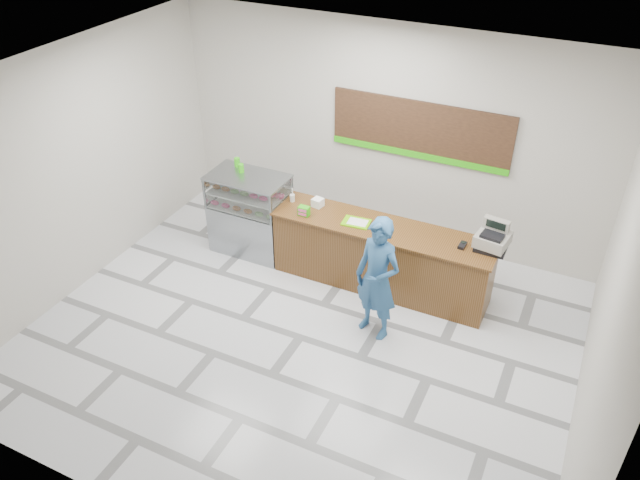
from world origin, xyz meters
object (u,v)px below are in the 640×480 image
at_px(cash_register, 493,239).
at_px(customer, 377,279).
at_px(serving_tray, 356,222).
at_px(sales_counter, 381,257).
at_px(display_case, 250,213).

distance_m(cash_register, customer, 1.67).
distance_m(serving_tray, customer, 1.16).
xyz_separation_m(serving_tray, customer, (0.69, -0.92, -0.15)).
xyz_separation_m(sales_counter, display_case, (-2.22, -0.00, 0.16)).
bearing_deg(serving_tray, sales_counter, 3.97).
height_order(cash_register, customer, customer).
height_order(sales_counter, display_case, display_case).
height_order(display_case, customer, customer).
bearing_deg(serving_tray, cash_register, 1.09).
bearing_deg(display_case, serving_tray, -1.96).
bearing_deg(sales_counter, serving_tray, -170.68).
distance_m(sales_counter, display_case, 2.23).
height_order(display_case, cash_register, cash_register).
height_order(display_case, serving_tray, display_case).
distance_m(cash_register, serving_tray, 1.90).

